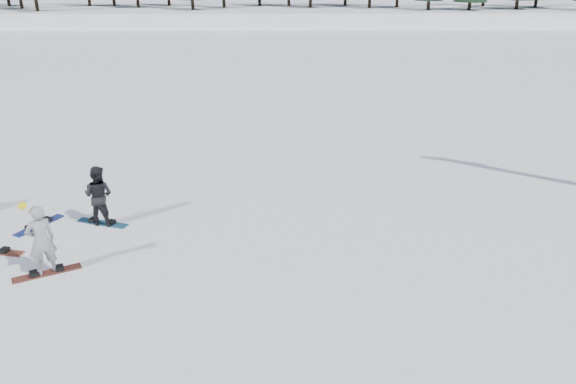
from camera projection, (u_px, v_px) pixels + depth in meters
name	position (u px, v px, depth m)	size (l,w,h in m)	color
ground	(90.00, 258.00, 13.66)	(420.00, 420.00, 0.00)	white
alpine_backdrop	(234.00, 23.00, 193.49)	(412.50, 227.00, 53.20)	white
snowboarder_woman	(41.00, 240.00, 12.63)	(0.75, 0.71, 1.87)	#939398
snowboarder_man	(99.00, 196.00, 15.10)	(0.81, 0.63, 1.67)	black
snowboard_woman	(47.00, 273.00, 12.96)	(1.50, 0.28, 0.03)	maroon
snowboard_man	(103.00, 223.00, 15.41)	(1.50, 0.28, 0.03)	#1A6890
snowboard_loose_a	(39.00, 225.00, 15.28)	(1.50, 0.28, 0.03)	#1C369E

